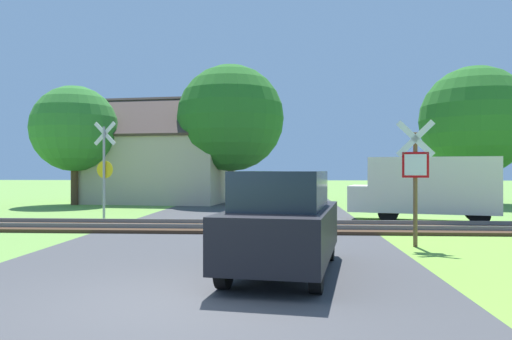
{
  "coord_description": "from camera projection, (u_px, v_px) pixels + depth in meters",
  "views": [
    {
      "loc": [
        1.5,
        -6.66,
        1.8
      ],
      "look_at": [
        0.5,
        9.45,
        1.8
      ],
      "focal_mm": 35.0,
      "sensor_mm": 36.0,
      "label": 1
    }
  ],
  "objects": [
    {
      "name": "crossing_sign_far",
      "position": [
        104.0,
        165.0,
        18.23
      ],
      "size": [
        0.87,
        0.19,
        3.58
      ],
      "rotation": [
        0.0,
        0.0,
        -0.17
      ],
      "color": "#9E9EA5",
      "rests_on": "ground"
    },
    {
      "name": "tree_left",
      "position": [
        74.0,
        129.0,
        25.74
      ],
      "size": [
        4.42,
        4.42,
        6.15
      ],
      "color": "#513823",
      "rests_on": "ground"
    },
    {
      "name": "ground_plane",
      "position": [
        176.0,
        303.0,
        6.74
      ],
      "size": [
        160.0,
        160.0,
        0.0
      ],
      "primitive_type": "plane",
      "color": "#6B9942"
    },
    {
      "name": "tree_center",
      "position": [
        231.0,
        118.0,
        26.34
      ],
      "size": [
        5.62,
        5.62,
        7.36
      ],
      "color": "#513823",
      "rests_on": "ground"
    },
    {
      "name": "parked_car",
      "position": [
        283.0,
        222.0,
        8.68
      ],
      "size": [
        2.23,
        4.2,
        1.78
      ],
      "rotation": [
        0.0,
        0.0,
        -0.15
      ],
      "color": "black",
      "rests_on": "ground"
    },
    {
      "name": "mail_truck",
      "position": [
        427.0,
        186.0,
        17.33
      ],
      "size": [
        5.21,
        3.03,
        2.24
      ],
      "rotation": [
        0.0,
        0.0,
        1.32
      ],
      "color": "silver",
      "rests_on": "ground"
    },
    {
      "name": "tree_far",
      "position": [
        475.0,
        121.0,
        26.21
      ],
      "size": [
        5.71,
        5.71,
        7.26
      ],
      "color": "#513823",
      "rests_on": "ground"
    },
    {
      "name": "house",
      "position": [
        161.0,
        166.0,
        28.0
      ],
      "size": [
        8.37,
        6.82,
        5.89
      ],
      "rotation": [
        0.0,
        0.0,
        -0.12
      ],
      "color": "#C6B293",
      "rests_on": "ground"
    },
    {
      "name": "road_asphalt",
      "position": [
        201.0,
        272.0,
        8.74
      ],
      "size": [
        8.09,
        80.0,
        0.01
      ],
      "primitive_type": "cube",
      "color": "#424244",
      "rests_on": "ground"
    },
    {
      "name": "stop_sign_near",
      "position": [
        415.0,
        173.0,
        11.62
      ],
      "size": [
        0.86,
        0.22,
        2.97
      ],
      "rotation": [
        0.0,
        0.0,
        2.94
      ],
      "color": "brown",
      "rests_on": "ground"
    },
    {
      "name": "rail_track",
      "position": [
        238.0,
        227.0,
        15.17
      ],
      "size": [
        60.0,
        2.6,
        0.22
      ],
      "color": "#422D1E",
      "rests_on": "ground"
    }
  ]
}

